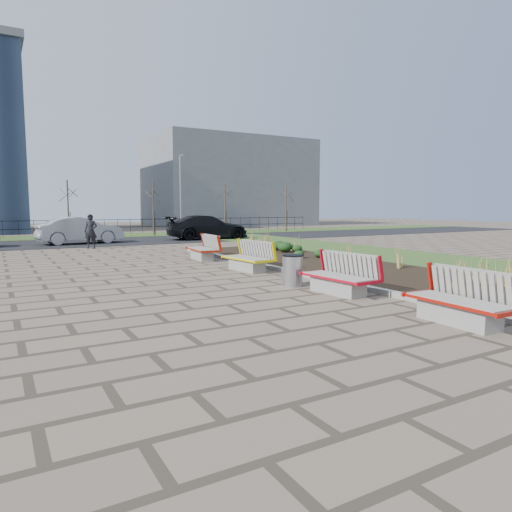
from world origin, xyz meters
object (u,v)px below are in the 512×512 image
pedestrian (91,231)px  litter_bin (293,271)px  car_silver (80,230)px  lamp_east (181,196)px  bench_b (338,274)px  bench_c (247,256)px  car_black (208,227)px  bench_a (459,298)px  bench_d (202,248)px

pedestrian → litter_bin: bearing=-54.7°
car_silver → lamp_east: lamp_east is taller
bench_b → bench_c: 4.79m
litter_bin → car_black: 18.82m
bench_a → pedestrian: bearing=101.2°
bench_a → bench_b: 3.46m
bench_c → pedestrian: (-3.08, 11.50, 0.41)m
bench_a → bench_b: size_ratio=1.00×
car_silver → lamp_east: bearing=-66.2°
bench_b → car_black: size_ratio=0.38×
lamp_east → bench_c: bearing=-104.2°
car_silver → car_black: car_black is taller
bench_b → bench_d: bearing=86.2°
bench_a → litter_bin: size_ratio=2.45×
bench_d → lamp_east: 16.78m
bench_c → car_black: size_ratio=0.38×
bench_c → litter_bin: bench_c is taller
car_silver → lamp_east: 9.66m
bench_c → pedestrian: bearing=99.5°
lamp_east → pedestrian: bearing=-134.5°
bench_b → car_black: (5.03, 19.53, 0.32)m
bench_d → bench_a: bearing=-85.3°
bench_b → litter_bin: (-0.35, 1.50, -0.07)m
bench_c → bench_a: bearing=-95.5°
bench_d → pedestrian: 8.20m
bench_d → car_black: bearing=69.8°
lamp_east → car_black: bearing=-89.7°
bench_a → bench_d: size_ratio=1.00×
bench_c → car_silver: car_silver is taller
bench_a → pedestrian: pedestrian is taller
bench_d → car_silver: size_ratio=0.44×
bench_d → car_black: 11.94m
bench_a → lamp_east: size_ratio=0.35×
lamp_east → bench_d: bearing=-107.5°
bench_a → litter_bin: 4.97m
bench_d → lamp_east: lamp_east is taller
bench_b → pedestrian: size_ratio=1.16×
litter_bin → bench_c: bearing=83.9°
bench_b → bench_d: same height
pedestrian → lamp_east: (8.08, 8.23, 2.13)m
bench_c → pedestrian: size_ratio=1.16×
litter_bin → bench_d: bearing=87.2°
bench_d → litter_bin: bearing=-88.1°
bench_c → pedestrian: 11.91m
bench_c → car_black: car_black is taller
bench_b → lamp_east: bearing=74.7°
bench_b → litter_bin: size_ratio=2.45×
bench_b → car_silver: car_silver is taller
litter_bin → lamp_east: 23.78m
bench_a → litter_bin: bench_a is taller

